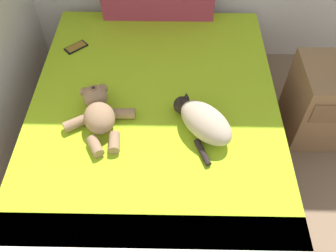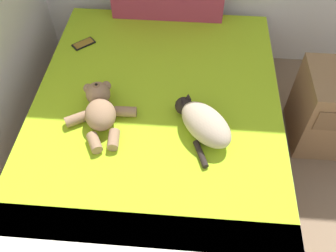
# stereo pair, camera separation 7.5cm
# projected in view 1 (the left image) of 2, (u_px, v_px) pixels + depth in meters

# --- Properties ---
(bed) EXTENTS (1.50, 1.97, 0.46)m
(bed) POSITION_uv_depth(u_px,v_px,m) (155.00, 132.00, 2.23)
(bed) COLOR olive
(bed) RESTS_ON ground_plane
(cat) EXTENTS (0.36, 0.43, 0.15)m
(cat) POSITION_uv_depth(u_px,v_px,m) (203.00, 121.00, 1.89)
(cat) COLOR tan
(cat) RESTS_ON bed
(teddy_bear) EXTENTS (0.39, 0.46, 0.15)m
(teddy_bear) POSITION_uv_depth(u_px,v_px,m) (98.00, 112.00, 1.94)
(teddy_bear) COLOR #937051
(teddy_bear) RESTS_ON bed
(cell_phone) EXTENTS (0.16, 0.15, 0.01)m
(cell_phone) POSITION_uv_depth(u_px,v_px,m) (76.00, 47.00, 2.38)
(cell_phone) COLOR black
(cell_phone) RESTS_ON bed
(nightstand) EXTENTS (0.48, 0.46, 0.55)m
(nightstand) POSITION_uv_depth(u_px,v_px,m) (330.00, 102.00, 2.33)
(nightstand) COLOR olive
(nightstand) RESTS_ON ground_plane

